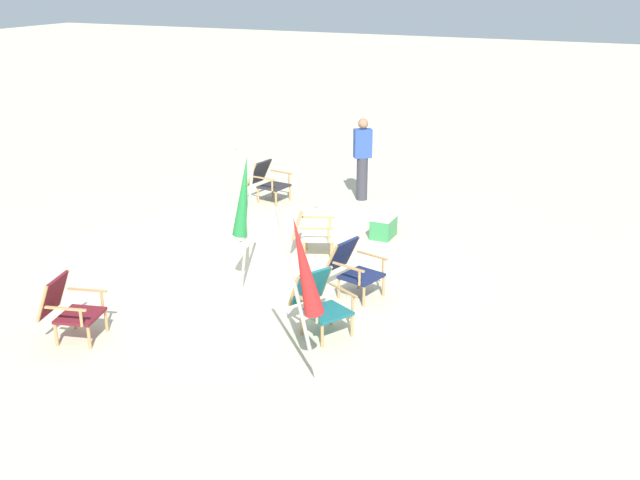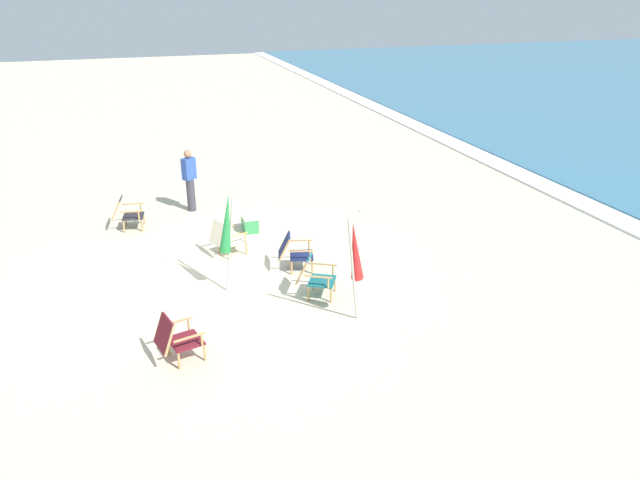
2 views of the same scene
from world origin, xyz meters
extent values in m
plane|color=beige|center=(0.00, 0.00, 0.00)|extent=(80.00, 80.00, 0.00)
cube|color=white|center=(0.00, 10.32, 0.03)|extent=(80.00, 1.10, 0.06)
cube|color=#196066|center=(1.60, 1.81, 0.32)|extent=(0.69, 0.67, 0.04)
cube|color=#196066|center=(1.43, 1.50, 0.56)|extent=(0.55, 0.46, 0.49)
cylinder|color=tan|center=(1.49, 2.11, 0.16)|extent=(0.04, 0.04, 0.32)
cylinder|color=tan|center=(1.91, 1.89, 0.16)|extent=(0.04, 0.04, 0.32)
cylinder|color=tan|center=(1.29, 1.73, 0.16)|extent=(0.04, 0.04, 0.32)
cylinder|color=tan|center=(1.70, 1.51, 0.16)|extent=(0.04, 0.04, 0.32)
cube|color=tan|center=(1.34, 1.93, 0.54)|extent=(0.28, 0.48, 0.02)
cylinder|color=tan|center=(1.43, 2.09, 0.43)|extent=(0.04, 0.04, 0.22)
cube|color=tan|center=(1.83, 1.66, 0.54)|extent=(0.28, 0.48, 0.02)
cylinder|color=tan|center=(1.92, 1.82, 0.43)|extent=(0.04, 0.04, 0.22)
cylinder|color=tan|center=(1.21, 1.63, 0.56)|extent=(0.16, 0.24, 0.49)
cylinder|color=tan|center=(1.65, 1.38, 0.56)|extent=(0.16, 0.24, 0.49)
cube|color=beige|center=(-0.92, 0.55, 0.32)|extent=(0.66, 0.64, 0.04)
cube|color=beige|center=(-0.80, 0.25, 0.57)|extent=(0.53, 0.37, 0.50)
cylinder|color=tan|center=(-1.21, 0.66, 0.16)|extent=(0.04, 0.04, 0.32)
cylinder|color=tan|center=(-0.78, 0.83, 0.16)|extent=(0.04, 0.04, 0.32)
cylinder|color=tan|center=(-1.05, 0.26, 0.16)|extent=(0.04, 0.04, 0.32)
cylinder|color=tan|center=(-0.62, 0.43, 0.16)|extent=(0.04, 0.04, 0.32)
cube|color=tan|center=(-1.17, 0.42, 0.54)|extent=(0.23, 0.50, 0.02)
cylinder|color=tan|center=(-1.24, 0.60, 0.43)|extent=(0.04, 0.04, 0.22)
cube|color=tan|center=(-0.65, 0.63, 0.54)|extent=(0.23, 0.50, 0.02)
cylinder|color=tan|center=(-0.72, 0.81, 0.43)|extent=(0.04, 0.04, 0.22)
cylinder|color=tan|center=(-1.03, 0.15, 0.57)|extent=(0.11, 0.20, 0.51)
cylinder|color=tan|center=(-0.56, 0.34, 0.57)|extent=(0.11, 0.20, 0.51)
cube|color=#28282D|center=(-3.17, -1.45, 0.32)|extent=(0.59, 0.55, 0.04)
cube|color=#28282D|center=(-3.22, -1.80, 0.55)|extent=(0.53, 0.34, 0.48)
cylinder|color=tan|center=(-3.37, -1.20, 0.16)|extent=(0.04, 0.04, 0.32)
cylinder|color=tan|center=(-2.90, -1.27, 0.16)|extent=(0.04, 0.04, 0.32)
cylinder|color=tan|center=(-3.43, -1.63, 0.16)|extent=(0.04, 0.04, 0.32)
cylinder|color=tan|center=(-2.97, -1.70, 0.16)|extent=(0.04, 0.04, 0.32)
cube|color=tan|center=(-3.45, -1.43, 0.54)|extent=(0.12, 0.53, 0.02)
cylinder|color=tan|center=(-3.42, -1.24, 0.43)|extent=(0.04, 0.04, 0.22)
cube|color=tan|center=(-2.90, -1.51, 0.54)|extent=(0.12, 0.53, 0.02)
cylinder|color=tan|center=(-2.87, -1.33, 0.43)|extent=(0.04, 0.04, 0.22)
cylinder|color=tan|center=(-3.48, -1.76, 0.55)|extent=(0.08, 0.27, 0.48)
cylinder|color=tan|center=(-2.97, -1.84, 0.55)|extent=(0.08, 0.27, 0.48)
cube|color=#19234C|center=(0.33, 1.78, 0.32)|extent=(0.63, 0.60, 0.04)
cube|color=#19234C|center=(0.24, 1.44, 0.55)|extent=(0.54, 0.38, 0.48)
cylinder|color=tan|center=(0.16, 2.05, 0.16)|extent=(0.04, 0.04, 0.32)
cylinder|color=tan|center=(0.62, 1.93, 0.16)|extent=(0.04, 0.04, 0.32)
cylinder|color=tan|center=(0.05, 1.63, 0.16)|extent=(0.04, 0.04, 0.32)
cylinder|color=tan|center=(0.51, 1.51, 0.16)|extent=(0.04, 0.04, 0.32)
cube|color=tan|center=(0.06, 1.83, 0.54)|extent=(0.17, 0.52, 0.02)
cylinder|color=tan|center=(0.11, 2.01, 0.43)|extent=(0.04, 0.04, 0.22)
cube|color=tan|center=(0.60, 1.69, 0.54)|extent=(0.17, 0.52, 0.02)
cylinder|color=tan|center=(0.65, 1.87, 0.43)|extent=(0.04, 0.04, 0.22)
cylinder|color=tan|center=(0.00, 1.50, 0.55)|extent=(0.11, 0.27, 0.48)
cylinder|color=tan|center=(0.49, 1.37, 0.55)|extent=(0.11, 0.27, 0.48)
cube|color=maroon|center=(2.94, -0.93, 0.32)|extent=(0.62, 0.59, 0.04)
cube|color=maroon|center=(3.03, -1.26, 0.56)|extent=(0.53, 0.34, 0.50)
cylinder|color=tan|center=(2.66, -0.78, 0.16)|extent=(0.04, 0.04, 0.32)
cylinder|color=tan|center=(3.12, -0.67, 0.16)|extent=(0.04, 0.04, 0.32)
cylinder|color=tan|center=(2.77, -1.20, 0.16)|extent=(0.04, 0.04, 0.32)
cylinder|color=tan|center=(3.22, -1.09, 0.16)|extent=(0.04, 0.04, 0.32)
cube|color=tan|center=(2.68, -1.02, 0.54)|extent=(0.16, 0.52, 0.02)
cylinder|color=tan|center=(2.63, -0.84, 0.43)|extent=(0.04, 0.04, 0.22)
cube|color=tan|center=(3.22, -0.89, 0.54)|extent=(0.16, 0.52, 0.02)
cylinder|color=tan|center=(3.17, -0.70, 0.43)|extent=(0.04, 0.04, 0.22)
cylinder|color=tan|center=(2.78, -1.32, 0.56)|extent=(0.09, 0.23, 0.50)
cylinder|color=tan|center=(3.27, -1.20, 0.56)|extent=(0.09, 0.23, 0.50)
cylinder|color=#B7B2A8|center=(0.77, 0.23, 1.04)|extent=(0.11, 0.30, 2.09)
cone|color=#23843D|center=(0.78, 0.19, 1.41)|extent=(0.29, 0.40, 1.17)
sphere|color=#B7B2A8|center=(0.80, 0.10, 2.08)|extent=(0.06, 0.06, 0.06)
cylinder|color=#B7B2A8|center=(2.75, 1.98, 1.03)|extent=(0.35, 0.37, 2.07)
cone|color=red|center=(2.70, 2.04, 1.39)|extent=(0.47, 0.48, 1.18)
sphere|color=#B7B2A8|center=(2.61, 2.14, 2.06)|extent=(0.06, 0.06, 0.06)
cylinder|color=#383842|center=(-4.04, 0.06, 0.43)|extent=(0.22, 0.22, 0.86)
cube|color=#2D4CA5|center=(-4.04, 0.06, 1.14)|extent=(0.36, 0.39, 0.56)
sphere|color=#9E7051|center=(-4.04, 0.06, 1.53)|extent=(0.20, 0.20, 0.20)
cube|color=#338C4C|center=(-2.14, 1.21, 0.17)|extent=(0.48, 0.34, 0.34)
cube|color=white|center=(-2.14, 1.21, 0.37)|extent=(0.49, 0.35, 0.06)
camera|label=1|loc=(9.32, 5.24, 4.39)|focal=42.00mm
camera|label=2|loc=(11.73, -1.56, 5.67)|focal=35.00mm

